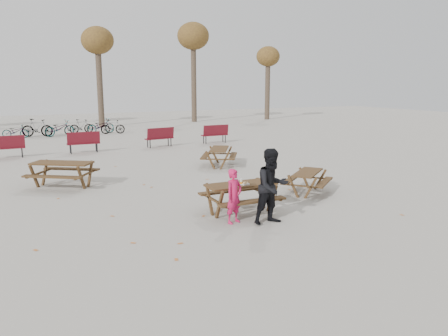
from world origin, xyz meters
name	(u,v)px	position (x,y,z in m)	size (l,w,h in m)	color
ground	(241,213)	(0.00, 0.00, 0.00)	(80.00, 80.00, 0.00)	gray
main_picnic_table	(241,191)	(0.00, 0.00, 0.59)	(1.80, 1.45, 0.78)	#392315
food_tray	(245,184)	(0.03, -0.19, 0.79)	(0.18, 0.11, 0.04)	white
bread_roll	(246,183)	(0.03, -0.19, 0.83)	(0.14, 0.06, 0.05)	tan
soda_bottle	(241,182)	(-0.08, -0.15, 0.85)	(0.07, 0.07, 0.17)	silver
child	(234,196)	(-0.53, -0.65, 0.66)	(0.48, 0.31, 1.31)	#C5184E
adult	(272,186)	(0.25, -1.08, 0.90)	(0.88, 0.68, 1.80)	black
picnic_table_east	(307,182)	(2.77, 0.94, 0.33)	(1.53, 1.24, 0.66)	#392315
picnic_table_north	(63,175)	(-3.81, 4.99, 0.41)	(1.88, 1.52, 0.81)	#392315
picnic_table_far	(219,157)	(2.25, 6.10, 0.36)	(1.67, 1.34, 0.72)	#392315
park_bench_row	(123,140)	(-0.25, 12.10, 0.52)	(11.93, 1.02, 1.03)	maroon
bicycle_row	(68,128)	(-1.95, 19.80, 0.49)	(7.38, 1.97, 1.12)	black
tree_row	(95,43)	(0.90, 25.15, 6.19)	(32.17, 3.52, 8.26)	#382B21
fallen_leaves	(218,190)	(0.50, 2.50, 0.00)	(11.00, 11.00, 0.01)	#B7642C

